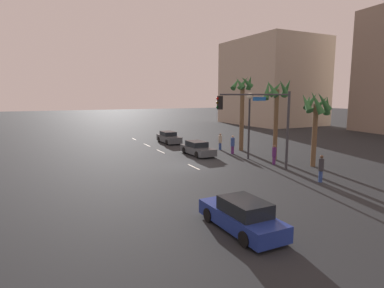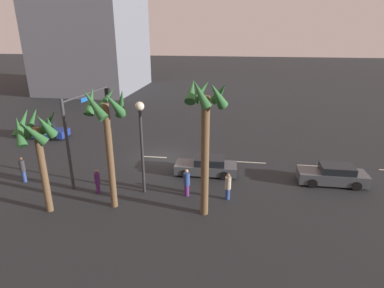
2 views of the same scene
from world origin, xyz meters
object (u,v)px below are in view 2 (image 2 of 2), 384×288
object	(u,v)px
palm_tree_1	(206,118)
palm_tree_2	(37,134)
building_3	(91,9)
traffic_signal	(84,120)
pedestrian_3	(187,182)
pedestrian_1	(228,186)
palm_tree_0	(107,118)
pedestrian_2	(23,169)
streetlamp	(141,131)
car_1	(207,166)
car_2	(43,131)
car_0	(333,175)
pedestrian_0	(97,181)

from	to	relation	value
palm_tree_1	palm_tree_2	xyz separation A→B (m)	(9.17, 0.91, -1.00)
palm_tree_1	building_3	bearing A→B (deg)	-58.55
traffic_signal	pedestrian_3	distance (m)	8.47
pedestrian_1	palm_tree_0	distance (m)	8.37
pedestrian_2	streetlamp	bearing A→B (deg)	178.52
traffic_signal	palm_tree_2	xyz separation A→B (m)	(0.25, 4.89, 0.50)
pedestrian_3	palm_tree_2	bearing A→B (deg)	20.20
car_1	streetlamp	size ratio (longest dim) A/B	0.75
car_2	pedestrian_2	size ratio (longest dim) A/B	2.49
pedestrian_2	traffic_signal	bearing A→B (deg)	-157.24
pedestrian_3	traffic_signal	bearing A→B (deg)	-14.99
pedestrian_1	palm_tree_0	bearing A→B (deg)	15.29
car_0	palm_tree_1	world-z (taller)	palm_tree_1
pedestrian_3	palm_tree_1	size ratio (longest dim) A/B	0.23
traffic_signal	pedestrian_2	world-z (taller)	traffic_signal
pedestrian_3	palm_tree_1	xyz separation A→B (m)	(-1.36, 1.96, 4.77)
car_1	pedestrian_2	xyz separation A→B (m)	(12.55, 3.13, 0.37)
traffic_signal	palm_tree_1	xyz separation A→B (m)	(-8.92, 3.98, 1.50)
palm_tree_1	building_3	xyz separation A→B (m)	(23.57, -38.55, 7.61)
palm_tree_2	pedestrian_2	bearing A→B (deg)	-39.94
streetlamp	car_2	bearing A→B (deg)	-35.90
palm_tree_1	car_2	bearing A→B (deg)	-33.68
car_1	pedestrian_1	distance (m)	3.92
car_0	traffic_signal	size ratio (longest dim) A/B	0.74
pedestrian_0	pedestrian_3	distance (m)	5.81
streetlamp	pedestrian_3	xyz separation A→B (m)	(-2.85, 0.09, -3.28)
car_0	pedestrian_0	size ratio (longest dim) A/B	2.72
streetlamp	pedestrian_0	world-z (taller)	streetlamp
pedestrian_2	palm_tree_2	xyz separation A→B (m)	(-3.81, 3.19, 3.74)
palm_tree_0	pedestrian_1	bearing A→B (deg)	-164.71
palm_tree_0	building_3	bearing A→B (deg)	-64.82
car_2	traffic_signal	size ratio (longest dim) A/B	0.75
pedestrian_0	pedestrian_1	bearing A→B (deg)	-177.13
streetlamp	pedestrian_1	distance (m)	6.40
pedestrian_1	pedestrian_2	size ratio (longest dim) A/B	0.95
car_0	car_2	size ratio (longest dim) A/B	0.98
traffic_signal	pedestrian_1	xyz separation A→B (m)	(-10.17, 2.10, -3.30)
traffic_signal	palm_tree_0	xyz separation A→B (m)	(-3.44, 3.94, 1.31)
traffic_signal	building_3	xyz separation A→B (m)	(14.66, -34.56, 9.12)
palm_tree_0	streetlamp	bearing A→B (deg)	-122.03
car_2	pedestrian_1	bearing A→B (deg)	152.53
pedestrian_2	car_0	bearing A→B (deg)	-172.50
traffic_signal	streetlamp	size ratio (longest dim) A/B	1.02
pedestrian_2	pedestrian_0	bearing A→B (deg)	172.01
pedestrian_2	building_3	distance (m)	39.75
traffic_signal	palm_tree_1	world-z (taller)	palm_tree_1
car_0	streetlamp	xyz separation A→B (m)	(12.57, 3.03, 3.60)
car_0	car_2	distance (m)	26.46
pedestrian_3	palm_tree_2	distance (m)	9.13
traffic_signal	pedestrian_1	distance (m)	10.90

